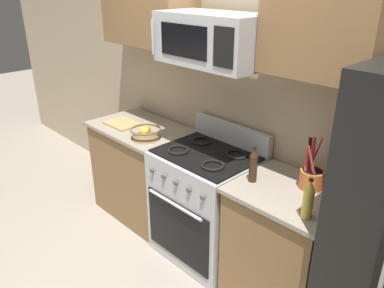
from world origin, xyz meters
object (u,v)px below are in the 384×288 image
(range_oven, at_px, (206,203))
(microwave, at_px, (212,39))
(cutting_board, at_px, (122,124))
(bottle_oil, at_px, (308,200))
(utensil_crock, at_px, (311,177))
(fruit_basket, at_px, (146,133))
(bottle_soy, at_px, (253,165))

(range_oven, xyz_separation_m, microwave, (-0.00, 0.03, 1.30))
(cutting_board, distance_m, bottle_oil, 1.97)
(range_oven, height_order, bottle_oil, bottle_oil)
(microwave, relative_size, cutting_board, 2.60)
(range_oven, distance_m, utensil_crock, 0.96)
(range_oven, xyz_separation_m, utensil_crock, (0.81, 0.13, 0.51))
(utensil_crock, bearing_deg, range_oven, -171.15)
(microwave, distance_m, fruit_basket, 1.01)
(fruit_basket, distance_m, cutting_board, 0.42)
(bottle_oil, bearing_deg, microwave, 167.08)
(bottle_oil, bearing_deg, bottle_soy, 165.78)
(utensil_crock, distance_m, bottle_oil, 0.36)
(cutting_board, bearing_deg, bottle_soy, 0.57)
(fruit_basket, height_order, bottle_oil, bottle_oil)
(bottle_oil, bearing_deg, fruit_basket, 177.83)
(cutting_board, bearing_deg, utensil_crock, 6.77)
(range_oven, distance_m, bottle_soy, 0.74)
(utensil_crock, relative_size, bottle_soy, 1.36)
(range_oven, height_order, cutting_board, range_oven)
(cutting_board, distance_m, bottle_soy, 1.50)
(microwave, height_order, bottle_oil, microwave)
(cutting_board, bearing_deg, fruit_basket, -6.40)
(utensil_crock, bearing_deg, microwave, -173.04)
(microwave, bearing_deg, range_oven, -89.99)
(range_oven, relative_size, fruit_basket, 4.19)
(range_oven, height_order, bottle_soy, bottle_soy)
(utensil_crock, xyz_separation_m, bottle_oil, (0.16, -0.32, 0.04))
(cutting_board, bearing_deg, range_oven, 5.08)
(range_oven, xyz_separation_m, fruit_basket, (-0.59, -0.14, 0.49))
(range_oven, height_order, utensil_crock, utensil_crock)
(fruit_basket, distance_m, bottle_soy, 1.08)
(microwave, relative_size, utensil_crock, 2.30)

